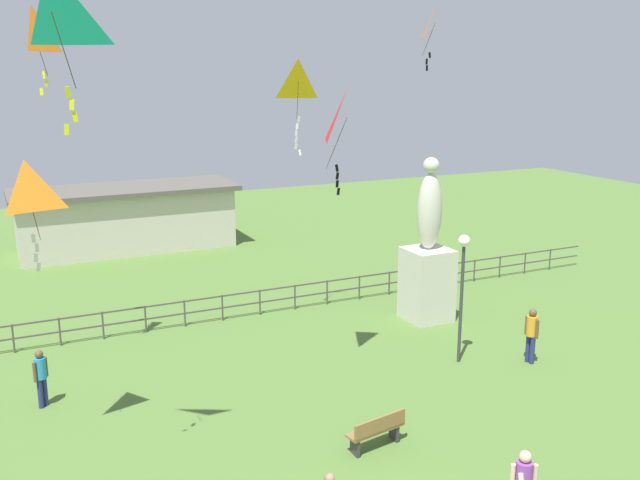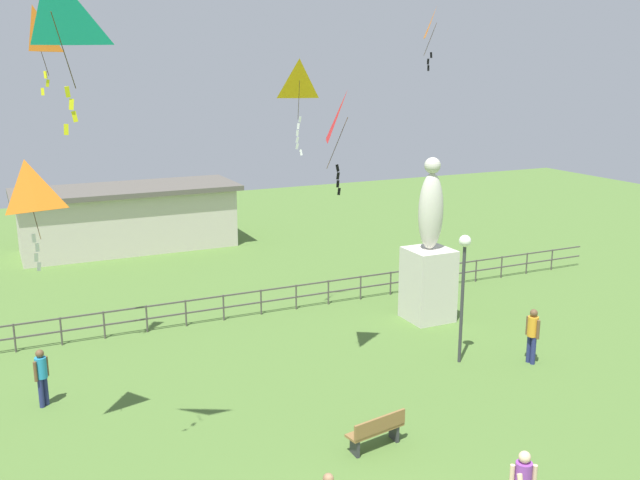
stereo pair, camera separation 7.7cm
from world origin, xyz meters
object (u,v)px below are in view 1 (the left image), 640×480
Objects in this scene: park_bench at (377,430)px; kite_3 at (347,120)px; kite_1 at (298,84)px; person_2 at (531,332)px; lamppost at (463,269)px; person_3 at (41,374)px; kite_5 at (27,191)px; kite_4 at (52,15)px; kite_2 at (435,25)px; kite_0 at (33,31)px; statue_monument at (428,265)px.

park_bench is 0.54× the size of kite_3.
kite_1 is 1.09× the size of kite_3.
park_bench is at bearing -160.81° from person_2.
lamppost is at bearing -58.73° from kite_1.
kite_3 is (-0.52, -4.38, -0.86)m from kite_1.
person_3 is 5.65m from kite_5.
person_3 is (-6.91, 5.65, 0.45)m from park_bench.
person_3 is 0.56× the size of kite_3.
kite_4 is at bearing 178.84° from park_bench.
kite_5 reaches higher than person_2.
person_3 is at bearing 168.83° from lamppost.
kite_3 is (-5.59, -4.17, -2.81)m from kite_2.
kite_4 reaches higher than kite_1.
person_3 is 0.73× the size of kite_2.
person_3 is (-13.63, 3.31, -0.07)m from person_2.
kite_0 is 8.59m from kite_3.
person_3 is 0.69× the size of kite_0.
person_2 is at bearing 9.55° from kite_4.
kite_4 is (-7.64, -3.87, 2.21)m from kite_3.
kite_2 is (0.75, 1.18, 8.20)m from statue_monument.
kite_3 is 8.84m from kite_4.
kite_5 is (-0.50, 3.36, -3.47)m from kite_4.
statue_monument is at bearing -122.35° from kite_2.
kite_2 reaches higher than person_3.
kite_5 is (-8.14, -0.50, -1.26)m from kite_3.
park_bench is 8.94m from person_3.
kite_0 reaches higher than kite_1.
kite_0 is at bearing 153.16° from kite_3.
kite_4 is (-11.23, -3.21, 6.66)m from lamppost.
kite_4 is 4.86m from kite_5.
kite_1 reaches higher than person_3.
kite_2 is 7.52m from kite_3.
person_3 is at bearing 168.51° from kite_3.
kite_3 is at bearing 72.94° from park_bench.
kite_1 is at bearing 162.11° from statue_monument.
statue_monument is 3.97m from lamppost.
kite_5 is at bearing 153.20° from park_bench.
person_2 is 0.79× the size of kite_2.
kite_2 reaches higher than park_bench.
kite_3 is (-5.50, 1.66, 6.40)m from person_2.
kite_5 is at bearing -150.60° from kite_1.
kite_2 is at bearing 18.81° from kite_5.
kite_4 is at bearing -134.72° from kite_1.
kite_1 reaches higher than statue_monument.
kite_5 is (-0.01, -2.16, 5.22)m from person_3.
kite_1 is (-4.97, 6.04, 7.26)m from person_2.
kite_3 reaches higher than statue_monument.
park_bench is 11.57m from kite_1.
kite_1 is (1.75, 8.38, 7.79)m from park_bench.
park_bench is 13.52m from kite_0.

